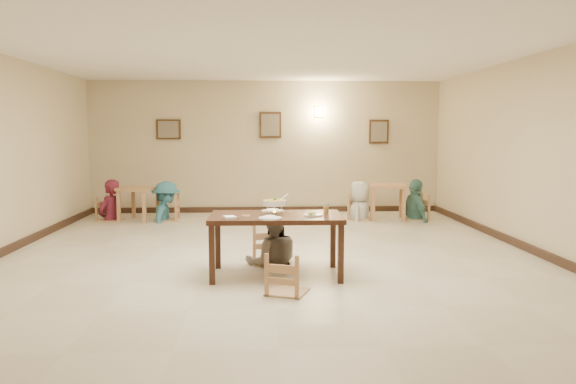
{
  "coord_description": "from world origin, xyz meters",
  "views": [
    {
      "loc": [
        -0.15,
        -7.89,
        1.82
      ],
      "look_at": [
        0.24,
        -0.12,
        1.0
      ],
      "focal_mm": 35.0,
      "sensor_mm": 36.0,
      "label": 1
    }
  ],
  "objects": [
    {
      "name": "napkin_cutlery",
      "position": [
        -0.51,
        -1.15,
        0.8
      ],
      "size": [
        0.21,
        0.28,
        0.03
      ],
      "color": "white",
      "rests_on": "main_table"
    },
    {
      "name": "bg_chair_ll",
      "position": [
        -3.25,
        3.83,
        0.48
      ],
      "size": [
        0.45,
        0.45,
        0.97
      ],
      "rotation": [
        0.0,
        0.0,
        1.25
      ],
      "color": "tan",
      "rests_on": "floor"
    },
    {
      "name": "baseboard_right",
      "position": [
        3.97,
        0.0,
        0.06
      ],
      "size": [
        0.06,
        10.0,
        0.12
      ],
      "primitive_type": "cube",
      "color": "#322017",
      "rests_on": "floor"
    },
    {
      "name": "main_table",
      "position": [
        0.06,
        -0.85,
        0.7
      ],
      "size": [
        1.69,
        0.96,
        0.78
      ],
      "rotation": [
        0.0,
        0.0,
        -0.01
      ],
      "color": "#3D2015",
      "rests_on": "floor"
    },
    {
      "name": "bg_diner_a",
      "position": [
        -3.25,
        3.83,
        0.86
      ],
      "size": [
        0.65,
        0.75,
        1.73
      ],
      "primitive_type": "imported",
      "rotation": [
        0.0,
        0.0,
        4.25
      ],
      "color": "maroon",
      "rests_on": "floor"
    },
    {
      "name": "bg_table_right",
      "position": [
        2.55,
        3.76,
        0.6
      ],
      "size": [
        0.85,
        0.85,
        0.74
      ],
      "rotation": [
        0.0,
        0.0,
        -0.17
      ],
      "color": "tan",
      "rests_on": "floor"
    },
    {
      "name": "fried_plate",
      "position": [
        0.52,
        -0.96,
        0.8
      ],
      "size": [
        0.25,
        0.25,
        0.05
      ],
      "color": "white",
      "rests_on": "main_table"
    },
    {
      "name": "picture_a",
      "position": [
        -2.2,
        4.96,
        1.9
      ],
      "size": [
        0.55,
        0.04,
        0.45
      ],
      "color": "#3D2513",
      "rests_on": "wall_back"
    },
    {
      "name": "bg_chair_rr",
      "position": [
        3.13,
        3.69,
        0.5
      ],
      "size": [
        0.47,
        0.47,
        1.01
      ],
      "rotation": [
        0.0,
        0.0,
        -1.47
      ],
      "color": "tan",
      "rests_on": "floor"
    },
    {
      "name": "chair_far",
      "position": [
        -0.02,
        -0.14,
        0.47
      ],
      "size": [
        0.45,
        0.45,
        0.95
      ],
      "rotation": [
        0.0,
        0.0,
        0.13
      ],
      "color": "tan",
      "rests_on": "floor"
    },
    {
      "name": "floor",
      "position": [
        0.0,
        0.0,
        0.0
      ],
      "size": [
        10.0,
        10.0,
        0.0
      ],
      "primitive_type": "plane",
      "color": "beige",
      "rests_on": "ground"
    },
    {
      "name": "bg_chair_rl",
      "position": [
        1.97,
        3.79,
        0.49
      ],
      "size": [
        0.46,
        0.46,
        0.99
      ],
      "rotation": [
        0.0,
        0.0,
        1.24
      ],
      "color": "tan",
      "rests_on": "floor"
    },
    {
      "name": "wall_sconce",
      "position": [
        1.2,
        4.96,
        2.3
      ],
      "size": [
        0.16,
        0.05,
        0.22
      ],
      "primitive_type": "cube",
      "color": "#FFD88C",
      "rests_on": "wall_back"
    },
    {
      "name": "baseboard_back",
      "position": [
        0.0,
        4.97,
        0.06
      ],
      "size": [
        8.0,
        0.06,
        0.12
      ],
      "primitive_type": "cube",
      "color": "#322017",
      "rests_on": "floor"
    },
    {
      "name": "chili_dish",
      "position": [
        -0.33,
        -0.96,
        0.79
      ],
      "size": [
        0.1,
        0.1,
        0.02
      ],
      "color": "white",
      "rests_on": "main_table"
    },
    {
      "name": "wall_front",
      "position": [
        0.0,
        -5.0,
        1.5
      ],
      "size": [
        10.0,
        0.0,
        10.0
      ],
      "primitive_type": "plane",
      "rotation": [
        -1.57,
        0.0,
        0.0
      ],
      "color": "beige",
      "rests_on": "floor"
    },
    {
      "name": "drink_glass",
      "position": [
        0.7,
        -0.82,
        0.85
      ],
      "size": [
        0.07,
        0.07,
        0.13
      ],
      "color": "white",
      "rests_on": "main_table"
    },
    {
      "name": "bg_table_left",
      "position": [
        -2.67,
        3.84,
        0.57
      ],
      "size": [
        0.88,
        0.88,
        0.7
      ],
      "rotation": [
        0.0,
        0.0,
        -0.31
      ],
      "color": "tan",
      "rests_on": "floor"
    },
    {
      "name": "picture_c",
      "position": [
        2.6,
        4.96,
        1.85
      ],
      "size": [
        0.45,
        0.04,
        0.55
      ],
      "color": "#3D2513",
      "rests_on": "wall_back"
    },
    {
      "name": "rice_plate_near",
      "position": [
        -0.03,
        -1.2,
        0.8
      ],
      "size": [
        0.28,
        0.28,
        0.06
      ],
      "color": "white",
      "rests_on": "main_table"
    },
    {
      "name": "bg_chair_lr",
      "position": [
        -2.09,
        3.8,
        0.52
      ],
      "size": [
        0.49,
        0.49,
        1.04
      ],
      "rotation": [
        0.0,
        0.0,
        -1.56
      ],
      "color": "tan",
      "rests_on": "floor"
    },
    {
      "name": "wall_right",
      "position": [
        4.0,
        0.0,
        1.5
      ],
      "size": [
        0.0,
        10.0,
        10.0
      ],
      "primitive_type": "plane",
      "rotation": [
        1.57,
        0.0,
        -1.57
      ],
      "color": "beige",
      "rests_on": "floor"
    },
    {
      "name": "chair_near",
      "position": [
        0.16,
        -1.66,
        0.45
      ],
      "size": [
        0.43,
        0.43,
        0.91
      ],
      "rotation": [
        0.0,
        0.0,
        2.78
      ],
      "color": "tan",
      "rests_on": "floor"
    },
    {
      "name": "ceiling",
      "position": [
        0.0,
        0.0,
        3.0
      ],
      "size": [
        10.0,
        10.0,
        0.0
      ],
      "primitive_type": "plane",
      "color": "white",
      "rests_on": "wall_back"
    },
    {
      "name": "bg_diner_d",
      "position": [
        3.13,
        3.69,
        0.86
      ],
      "size": [
        0.6,
        1.07,
        1.72
      ],
      "primitive_type": "imported",
      "rotation": [
        0.0,
        0.0,
        1.76
      ],
      "color": "#529085",
      "rests_on": "floor"
    },
    {
      "name": "bg_diner_b",
      "position": [
        -2.09,
        3.8,
        0.83
      ],
      "size": [
        0.7,
        1.11,
        1.65
      ],
      "primitive_type": "imported",
      "rotation": [
        0.0,
        0.0,
        1.49
      ],
      "color": "teal",
      "rests_on": "floor"
    },
    {
      "name": "rice_plate_far",
      "position": [
        0.02,
        -0.58,
        0.8
      ],
      "size": [
        0.3,
        0.3,
        0.07
      ],
      "color": "white",
      "rests_on": "main_table"
    },
    {
      "name": "picture_b",
      "position": [
        0.1,
        4.96,
        2.0
      ],
      "size": [
        0.5,
        0.04,
        0.6
      ],
      "color": "#3D2513",
      "rests_on": "wall_back"
    },
    {
      "name": "curry_warmer",
      "position": [
        0.04,
        -0.84,
        0.94
      ],
      "size": [
        0.33,
        0.29,
        0.26
      ],
      "color": "silver",
      "rests_on": "main_table"
    },
    {
      "name": "bg_diner_c",
      "position": [
        1.97,
        3.79,
        0.81
      ],
      "size": [
        0.77,
        0.93,
        1.62
      ],
      "primitive_type": "imported",
      "rotation": [
        0.0,
        0.0,
        4.33
      ],
      "color": "silver",
      "rests_on": "floor"
    },
    {
      "name": "main_diner",
      "position": [
        0.02,
        -0.21,
        0.8
      ],
      "size": [
        0.82,
        0.67,
        1.6
      ],
      "primitive_type": "imported",
      "rotation": [
        0.0,
        0.0,
        3.23
      ],
      "color": "gray",
      "rests_on": "floor"
    },
    {
      "name": "wall_back",
      "position": [
        0.0,
        5.0,
        1.5
      ],
      "size": [
        10.0,
        0.0,
        10.0
      ],
      "primitive_type": "plane",
      "rotation": [
        1.57,
        0.0,
        0.0
      ],
      "color": "beige",
      "rests_on": "floor"
    }
  ]
}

